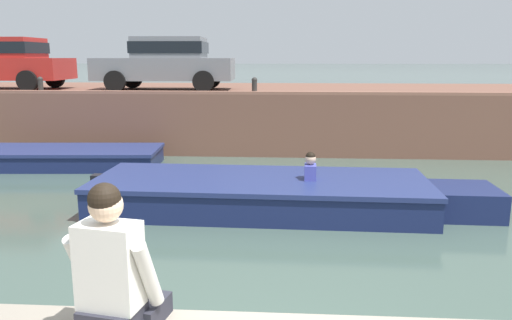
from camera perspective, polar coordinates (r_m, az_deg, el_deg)
The scene contains 10 objects.
ground_plane at distance 8.52m, azimuth 3.61°, elevation -6.47°, with size 400.00×400.00×0.00m, color #42564C.
far_quay_wall at distance 16.26m, azimuth 3.75°, elevation 5.27°, with size 60.00×6.00×1.68m, color brown.
far_wall_coping at distance 13.31m, azimuth 3.79°, elevation 7.65°, with size 60.00×0.24×0.08m, color #925F4C.
boat_moored_west_navy at distance 13.17m, azimuth -21.28°, elevation 0.27°, with size 5.26×1.97×0.45m.
motorboat_passing at distance 8.80m, azimuth 2.45°, elevation -3.92°, with size 7.10×2.25×1.05m.
car_leftmost_red at distance 17.23m, azimuth -27.00°, elevation 10.03°, with size 4.04×2.06×1.54m.
car_left_inner_grey at distance 15.31m, azimuth -10.11°, elevation 11.05°, with size 4.10×2.11×1.54m.
mooring_bollard_west at distance 15.06m, azimuth -23.40°, elevation 7.96°, with size 0.15×0.15×0.45m.
mooring_bollard_mid at distance 13.46m, azimuth -0.16°, elevation 8.57°, with size 0.15×0.15×0.45m.
person_seated_left at distance 3.19m, azimuth -15.79°, elevation -12.69°, with size 0.57×0.58×0.97m.
Camera 1 is at (-0.00, -3.03, 2.65)m, focal length 35.00 mm.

